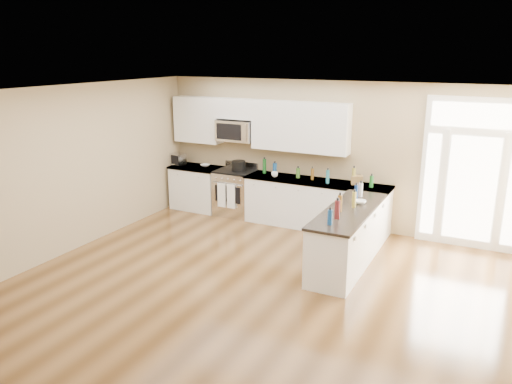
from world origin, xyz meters
TOP-DOWN VIEW (x-y plane):
  - ground at (0.00, 0.00)m, footprint 8.00×8.00m
  - room_shell at (0.00, 0.00)m, footprint 8.00×8.00m
  - back_cabinet_left at (-2.87, 3.69)m, footprint 1.10×0.66m
  - back_cabinet_right at (-0.16, 3.69)m, footprint 2.85×0.66m
  - peninsula_cabinet at (0.93, 2.24)m, footprint 0.69×2.32m
  - upper_cabinet_left at (-2.88, 3.83)m, footprint 1.04×0.33m
  - upper_cabinet_right at (-0.57, 3.83)m, footprint 1.94×0.33m
  - upper_cabinet_short at (-1.95, 3.83)m, footprint 0.82×0.33m
  - microwave at (-1.95, 3.80)m, footprint 0.78×0.41m
  - entry_door at (2.55, 3.95)m, footprint 1.70×0.10m
  - kitchen_range at (-1.93, 3.69)m, footprint 0.78×0.69m
  - stockpot at (-1.85, 3.71)m, footprint 0.32×0.32m
  - toaster_oven at (-3.33, 3.67)m, footprint 0.34×0.30m
  - cardboard_box at (0.61, 3.77)m, footprint 0.24×0.21m
  - bowl_left at (-2.71, 3.78)m, footprint 0.21×0.21m
  - bowl_peninsula at (1.00, 2.59)m, footprint 0.19×0.19m
  - cup_counter at (-0.99, 3.60)m, footprint 0.16×0.16m
  - counter_bottles at (0.24, 2.99)m, footprint 2.32×2.46m

SIDE VIEW (x-z plane):
  - ground at x=0.00m, z-range 0.00..0.00m
  - peninsula_cabinet at x=0.93m, z-range -0.04..0.90m
  - back_cabinet_right at x=-0.16m, z-range -0.03..0.91m
  - back_cabinet_left at x=-2.87m, z-range -0.03..0.91m
  - kitchen_range at x=-1.93m, z-range -0.06..1.02m
  - bowl_left at x=-2.71m, z-range 0.94..0.99m
  - bowl_peninsula at x=1.00m, z-range 0.94..1.00m
  - cup_counter at x=-0.99m, z-range 0.94..1.04m
  - cardboard_box at x=0.61m, z-range 0.94..1.10m
  - stockpot at x=-1.85m, z-range 0.95..1.17m
  - toaster_oven at x=-3.33m, z-range 0.94..1.19m
  - counter_bottles at x=0.24m, z-range 0.91..1.22m
  - entry_door at x=2.55m, z-range 0.00..2.60m
  - room_shell at x=0.00m, z-range -2.29..5.71m
  - microwave at x=-1.95m, z-range 1.55..1.97m
  - upper_cabinet_left at x=-2.88m, z-range 1.45..2.40m
  - upper_cabinet_right at x=-0.57m, z-range 1.45..2.40m
  - upper_cabinet_short at x=-1.95m, z-range 2.00..2.40m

